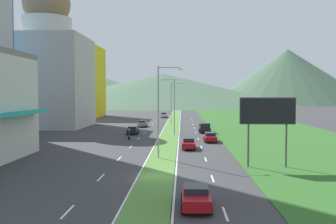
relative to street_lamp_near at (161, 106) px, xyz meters
name	(u,v)px	position (x,y,z in m)	size (l,w,h in m)	color
ground_plane	(157,177)	(0.19, -9.72, -6.17)	(600.00, 600.00, 0.00)	#38383A
grass_median	(173,124)	(0.19, 50.28, -6.14)	(3.20, 240.00, 0.06)	#518438
grass_verge_right	(254,124)	(20.79, 50.28, -6.14)	(24.00, 240.00, 0.06)	#2D6023
lane_dash_left_1	(68,212)	(-4.91, -19.95, -6.17)	(0.16, 2.80, 0.01)	silver
lane_dash_left_2	(101,177)	(-4.91, -10.19, -6.17)	(0.16, 2.80, 0.01)	silver
lane_dash_left_3	(119,159)	(-4.91, -0.42, -6.17)	(0.16, 2.80, 0.01)	silver
lane_dash_left_4	(131,147)	(-4.91, 9.34, -6.17)	(0.16, 2.80, 0.01)	silver
lane_dash_left_5	(139,138)	(-4.91, 19.11, -6.17)	(0.16, 2.80, 0.01)	silver
lane_dash_left_6	(145,132)	(-4.91, 28.87, -6.17)	(0.16, 2.80, 0.01)	silver
lane_dash_left_7	(149,128)	(-4.91, 38.63, -6.17)	(0.16, 2.80, 0.01)	silver
lane_dash_left_8	(153,124)	(-4.91, 48.40, -6.17)	(0.16, 2.80, 0.01)	silver
lane_dash_left_9	(155,121)	(-4.91, 58.16, -6.17)	(0.16, 2.80, 0.01)	silver
lane_dash_left_10	(158,119)	(-4.91, 67.93, -6.17)	(0.16, 2.80, 0.01)	silver
lane_dash_right_1	(225,214)	(5.29, -19.95, -6.17)	(0.16, 2.80, 0.01)	silver
lane_dash_right_2	(213,178)	(5.29, -10.19, -6.17)	(0.16, 2.80, 0.01)	silver
lane_dash_right_3	(206,159)	(5.29, -0.42, -6.17)	(0.16, 2.80, 0.01)	silver
lane_dash_right_4	(201,147)	(5.29, 9.34, -6.17)	(0.16, 2.80, 0.01)	silver
lane_dash_right_5	(198,139)	(5.29, 19.11, -6.17)	(0.16, 2.80, 0.01)	silver
lane_dash_right_6	(196,133)	(5.29, 28.87, -6.17)	(0.16, 2.80, 0.01)	silver
lane_dash_right_7	(194,128)	(5.29, 38.63, -6.17)	(0.16, 2.80, 0.01)	silver
lane_dash_right_8	(193,124)	(5.29, 48.40, -6.17)	(0.16, 2.80, 0.01)	silver
lane_dash_right_9	(192,121)	(5.29, 58.16, -6.17)	(0.16, 2.80, 0.01)	silver
lane_dash_right_10	(191,119)	(5.29, 67.93, -6.17)	(0.16, 2.80, 0.01)	silver
edge_line_median_left	(166,124)	(-1.56, 50.28, -6.17)	(0.16, 240.00, 0.01)	silver
edge_line_median_right	(180,124)	(1.94, 50.28, -6.17)	(0.16, 240.00, 0.01)	silver
domed_building	(48,67)	(-28.57, 40.75, 7.62)	(17.93, 17.93, 33.62)	#B7B2A8
midrise_colored	(80,82)	(-31.93, 78.86, 5.39)	(14.73, 14.73, 23.13)	yellow
hill_far_left	(69,85)	(-86.81, 244.53, 8.56)	(181.35, 181.35, 29.47)	#47664C
hill_far_center	(162,89)	(-11.61, 215.59, 4.82)	(183.85, 183.85, 21.99)	#47664C
hill_far_right	(287,76)	(83.29, 243.08, 14.79)	(123.52, 123.52, 41.94)	#47664C
street_lamp_near	(161,106)	(0.00, 0.00, 0.00)	(2.96, 0.35, 10.90)	#99999E
street_lamp_mid	(173,103)	(0.80, 25.13, -0.25)	(2.82, 0.28, 10.44)	#99999E
street_lamp_far	(173,100)	(0.09, 50.24, -0.16)	(3.49, 0.38, 10.48)	#99999E
billboard_roadside	(268,114)	(11.37, -5.00, -0.61)	(5.77, 0.28, 7.29)	#4C4C51
car_0	(196,196)	(3.47, -18.73, -5.41)	(2.01, 4.43, 1.46)	maroon
car_1	(210,137)	(7.02, 15.35, -5.42)	(1.95, 4.52, 1.48)	maroon
car_2	(164,115)	(-3.33, 74.64, -5.35)	(1.99, 4.75, 1.63)	#B2B2B7
car_3	(133,130)	(-6.79, 25.62, -5.40)	(1.96, 4.30, 1.54)	black
car_4	(142,123)	(-6.66, 41.18, -5.38)	(1.95, 4.69, 1.54)	slate
car_5	(189,143)	(3.44, 7.73, -5.41)	(1.87, 4.59, 1.51)	maroon
pickup_truck_0	(205,128)	(6.97, 28.84, -5.19)	(2.18, 5.40, 2.00)	black
motorcycle_rider	(129,135)	(-6.39, 17.88, -5.43)	(0.36, 2.00, 1.80)	black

